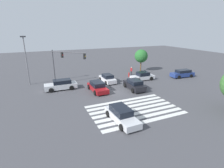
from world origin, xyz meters
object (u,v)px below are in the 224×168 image
object	(u,v)px
car_3	(182,74)
pedestrian	(131,71)
car_1	(98,87)
car_6	(143,76)
car_5	(107,78)
fire_hydrant	(129,75)
tree_corner_b	(141,56)
street_light_pole_a	(26,56)
car_4	(61,85)
car_2	(122,115)
traffic_signal_mast	(63,61)
car_0	(134,85)

from	to	relation	value
car_3	pedestrian	size ratio (longest dim) A/B	2.83
car_1	car_6	distance (m)	9.77
car_5	fire_hydrant	bearing A→B (deg)	-73.72
car_5	tree_corner_b	distance (m)	11.23
street_light_pole_a	car_6	bearing A→B (deg)	-15.58
car_4	car_6	world-z (taller)	car_4
car_2	car_5	xyz separation A→B (m)	(3.79, 13.02, -0.02)
tree_corner_b	fire_hydrant	xyz separation A→B (m)	(-4.63, -3.11, -2.88)
traffic_signal_mast	car_6	world-z (taller)	traffic_signal_mast
car_1	car_6	xyz separation A→B (m)	(9.48, 2.39, -0.02)
car_3	car_4	size ratio (longest dim) A/B	0.98
car_1	car_4	distance (m)	5.73
traffic_signal_mast	fire_hydrant	size ratio (longest dim) A/B	6.68
car_1	fire_hydrant	bearing A→B (deg)	121.49
car_2	tree_corner_b	distance (m)	22.55
car_6	car_5	bearing A→B (deg)	-10.77
street_light_pole_a	car_1	bearing A→B (deg)	-39.21
car_3	car_6	world-z (taller)	car_6
traffic_signal_mast	car_5	xyz separation A→B (m)	(7.13, -1.02, -3.50)
car_3	tree_corner_b	size ratio (longest dim) A/B	1.00
car_6	fire_hydrant	xyz separation A→B (m)	(-1.18, 2.94, -0.25)
car_0	street_light_pole_a	world-z (taller)	street_light_pole_a
car_2	car_3	xyz separation A→B (m)	(18.32, 10.32, 0.02)
traffic_signal_mast	fire_hydrant	bearing A→B (deg)	47.93
car_1	traffic_signal_mast	bearing A→B (deg)	-140.72
traffic_signal_mast	car_0	size ratio (longest dim) A/B	1.29
tree_corner_b	car_6	bearing A→B (deg)	-119.60
pedestrian	tree_corner_b	xyz separation A→B (m)	(3.58, 2.18, 2.38)
tree_corner_b	car_4	bearing A→B (deg)	-162.96
car_6	street_light_pole_a	bearing A→B (deg)	-14.89
car_0	car_4	distance (m)	11.27
traffic_signal_mast	street_light_pole_a	world-z (taller)	street_light_pole_a
fire_hydrant	tree_corner_b	bearing A→B (deg)	33.95
car_0	car_3	size ratio (longest dim) A/B	0.94
car_3	tree_corner_b	bearing A→B (deg)	-53.98
car_4	pedestrian	world-z (taller)	pedestrian
car_0	car_1	world-z (taller)	car_0
traffic_signal_mast	car_2	world-z (taller)	traffic_signal_mast
car_2	pedestrian	distance (m)	18.56
car_5	fire_hydrant	distance (m)	5.45
car_1	car_4	xyz separation A→B (m)	(-4.88, 3.00, 0.04)
car_1	tree_corner_b	distance (m)	15.65
car_2	car_4	bearing A→B (deg)	-163.23
car_1	car_5	bearing A→B (deg)	138.63
car_6	pedestrian	world-z (taller)	pedestrian
car_3	car_6	size ratio (longest dim) A/B	1.08
car_3	pedestrian	world-z (taller)	pedestrian
traffic_signal_mast	car_5	bearing A→B (deg)	36.85
car_4	tree_corner_b	distance (m)	18.79
car_3	car_5	bearing A→B (deg)	-6.77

